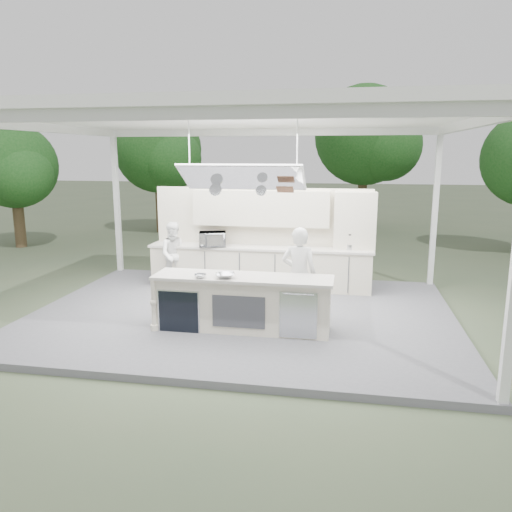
% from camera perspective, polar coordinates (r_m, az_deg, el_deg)
% --- Properties ---
extents(ground, '(90.00, 90.00, 0.00)m').
position_cam_1_polar(ground, '(9.76, -1.54, -7.10)').
color(ground, '#444E35').
rests_on(ground, ground).
extents(stage_deck, '(8.00, 6.00, 0.12)m').
position_cam_1_polar(stage_deck, '(9.74, -1.55, -6.77)').
color(stage_deck, '#5A595D').
rests_on(stage_deck, ground).
extents(tent, '(8.20, 6.20, 3.86)m').
position_cam_1_polar(tent, '(9.24, -1.67, 15.21)').
color(tent, white).
rests_on(tent, ground).
extents(demo_island, '(3.10, 0.79, 0.95)m').
position_cam_1_polar(demo_island, '(8.69, -1.66, -5.35)').
color(demo_island, beige).
rests_on(demo_island, stage_deck).
extents(back_counter, '(5.08, 0.72, 0.95)m').
position_cam_1_polar(back_counter, '(11.39, 0.42, -1.22)').
color(back_counter, beige).
rests_on(back_counter, stage_deck).
extents(back_wall_unit, '(5.05, 0.48, 2.25)m').
position_cam_1_polar(back_wall_unit, '(11.36, 2.83, 3.73)').
color(back_wall_unit, beige).
rests_on(back_wall_unit, stage_deck).
extents(tree_cluster, '(19.55, 9.40, 5.85)m').
position_cam_1_polar(tree_cluster, '(18.92, 4.18, 12.09)').
color(tree_cluster, brown).
rests_on(tree_cluster, ground).
extents(head_chef, '(0.67, 0.48, 1.74)m').
position_cam_1_polar(head_chef, '(9.03, 4.93, -2.14)').
color(head_chef, white).
rests_on(head_chef, stage_deck).
extents(sous_chef, '(0.89, 0.79, 1.50)m').
position_cam_1_polar(sous_chef, '(11.48, -9.22, 0.12)').
color(sous_chef, white).
rests_on(sous_chef, stage_deck).
extents(toaster_oven, '(0.68, 0.54, 0.33)m').
position_cam_1_polar(toaster_oven, '(11.30, -4.99, 1.92)').
color(toaster_oven, silver).
rests_on(toaster_oven, back_counter).
extents(bowl_large, '(0.40, 0.40, 0.08)m').
position_cam_1_polar(bowl_large, '(8.45, -3.56, -2.25)').
color(bowl_large, silver).
rests_on(bowl_large, demo_island).
extents(bowl_small, '(0.24, 0.24, 0.07)m').
position_cam_1_polar(bowl_small, '(8.49, -6.38, -2.28)').
color(bowl_small, silver).
rests_on(bowl_small, demo_island).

